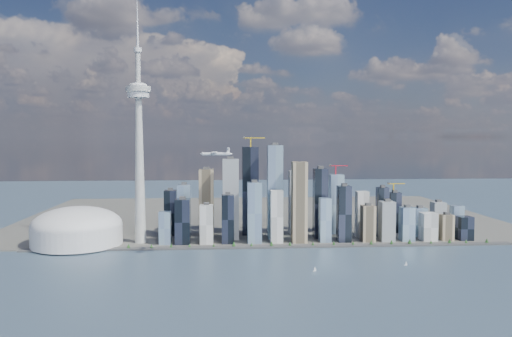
{
  "coord_description": "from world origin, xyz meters",
  "views": [
    {
      "loc": [
        -109.23,
        -843.73,
        246.99
      ],
      "look_at": [
        -35.73,
        260.0,
        176.65
      ],
      "focal_mm": 35.0,
      "sensor_mm": 36.0,
      "label": 1
    }
  ],
  "objects": [
    {
      "name": "seawall",
      "position": [
        0.0,
        250.0,
        2.0
      ],
      "size": [
        1100.0,
        22.0,
        4.0
      ],
      "primitive_type": "cube",
      "color": "#383838",
      "rests_on": "ground"
    },
    {
      "name": "shoreline_trees",
      "position": [
        0.0,
        250.0,
        8.78
      ],
      "size": [
        960.53,
        7.2,
        8.8
      ],
      "color": "#3F2D1E",
      "rests_on": "seawall"
    },
    {
      "name": "airplane",
      "position": [
        -122.24,
        126.55,
        214.82
      ],
      "size": [
        63.34,
        55.95,
        15.46
      ],
      "rotation": [
        0.0,
        0.0,
        -0.04
      ],
      "color": "white",
      "rests_on": "ground"
    },
    {
      "name": "needle_tower",
      "position": [
        -300.0,
        310.0,
        235.84
      ],
      "size": [
        56.0,
        56.0,
        550.5
      ],
      "color": "#A2A39E",
      "rests_on": "land"
    },
    {
      "name": "land",
      "position": [
        0.0,
        700.0,
        1.5
      ],
      "size": [
        1400.0,
        900.0,
        3.0
      ],
      "primitive_type": "cube",
      "color": "#4C4C47",
      "rests_on": "ground"
    },
    {
      "name": "sailboat_west",
      "position": [
        58.82,
        50.64,
        3.08
      ],
      "size": [
        6.94,
        3.21,
        9.61
      ],
      "rotation": [
        0.0,
        0.0,
        0.24
      ],
      "color": "white",
      "rests_on": "ground"
    },
    {
      "name": "dome_stadium",
      "position": [
        -440.0,
        300.0,
        39.44
      ],
      "size": [
        200.0,
        200.0,
        86.0
      ],
      "color": "silver",
      "rests_on": "land"
    },
    {
      "name": "ground",
      "position": [
        0.0,
        0.0,
        0.0
      ],
      "size": [
        4000.0,
        4000.0,
        0.0
      ],
      "primitive_type": "plane",
      "color": "#324858",
      "rests_on": "ground"
    },
    {
      "name": "skyscraper_cluster",
      "position": [
        59.62,
        336.82,
        75.85
      ],
      "size": [
        736.0,
        142.0,
        245.33
      ],
      "color": "black",
      "rests_on": "land"
    },
    {
      "name": "sailboat_east",
      "position": [
        241.53,
        79.57,
        2.94
      ],
      "size": [
        6.59,
        1.9,
        9.17
      ],
      "rotation": [
        0.0,
        0.0,
        -0.03
      ],
      "color": "white",
      "rests_on": "ground"
    }
  ]
}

